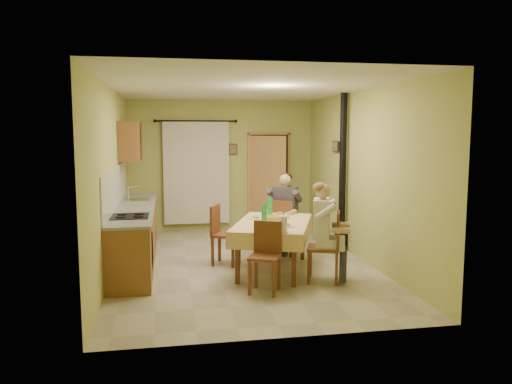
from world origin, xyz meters
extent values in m
cube|color=tan|center=(0.00, 0.00, 0.00)|extent=(4.00, 6.00, 0.01)
cube|color=#B7BB60|center=(0.00, 3.00, 1.40)|extent=(4.00, 0.04, 2.80)
cube|color=#B7BB60|center=(0.00, -3.00, 1.40)|extent=(4.00, 0.04, 2.80)
cube|color=#B7BB60|center=(-2.00, 0.00, 1.40)|extent=(0.04, 6.00, 2.80)
cube|color=#B7BB60|center=(2.00, 0.00, 1.40)|extent=(0.04, 6.00, 2.80)
cube|color=white|center=(0.00, 0.00, 2.80)|extent=(4.00, 6.00, 0.04)
cube|color=brown|center=(-1.70, 0.40, 0.44)|extent=(0.60, 3.60, 0.88)
cube|color=gray|center=(-1.70, 0.40, 0.90)|extent=(0.64, 3.64, 0.04)
cube|color=white|center=(-1.99, 0.40, 1.23)|extent=(0.02, 3.60, 0.66)
cube|color=silver|center=(-1.70, 1.20, 0.92)|extent=(0.42, 0.42, 0.03)
cube|color=black|center=(-1.70, -0.60, 0.93)|extent=(0.52, 0.56, 0.02)
cube|color=black|center=(-1.40, -0.60, 0.45)|extent=(0.01, 0.55, 0.55)
cube|color=brown|center=(-1.82, 1.70, 1.95)|extent=(0.35, 1.40, 0.70)
cylinder|color=black|center=(-0.55, 2.88, 2.35)|extent=(1.70, 0.04, 0.04)
cube|color=silver|center=(-0.55, 2.90, 1.25)|extent=(1.40, 0.06, 2.20)
cube|color=black|center=(1.05, 2.98, 1.03)|extent=(0.84, 0.03, 2.06)
cube|color=tan|center=(0.60, 2.97, 1.03)|extent=(0.06, 0.06, 2.12)
cube|color=tan|center=(1.50, 2.97, 1.03)|extent=(0.06, 0.06, 2.12)
cube|color=tan|center=(1.05, 2.97, 2.09)|extent=(0.96, 0.06, 0.06)
cube|color=tan|center=(0.98, 2.75, 1.02)|extent=(0.71, 0.47, 2.04)
cube|color=#E0B579|center=(0.41, -0.51, 0.74)|extent=(1.59, 2.02, 0.04)
cube|color=#E0B579|center=(0.11, -1.34, 0.63)|extent=(1.00, 0.37, 0.22)
cube|color=#E0B579|center=(0.71, 0.32, 0.63)|extent=(1.00, 0.37, 0.22)
cube|color=#E0B579|center=(-0.09, -0.33, 0.63)|extent=(0.61, 1.66, 0.22)
cube|color=#E0B579|center=(0.90, -0.69, 0.63)|extent=(0.61, 1.66, 0.22)
cylinder|color=white|center=(0.64, 0.07, 0.77)|extent=(0.25, 0.25, 0.02)
ellipsoid|color=#CC7233|center=(0.64, 0.07, 0.79)|extent=(0.12, 0.12, 0.05)
cylinder|color=white|center=(0.16, -1.08, 0.77)|extent=(0.25, 0.25, 0.02)
ellipsoid|color=#CC7233|center=(0.16, -1.08, 0.79)|extent=(0.12, 0.12, 0.05)
cylinder|color=white|center=(0.51, -0.93, 0.77)|extent=(0.25, 0.25, 0.02)
ellipsoid|color=#CC7233|center=(0.51, -0.93, 0.79)|extent=(0.12, 0.12, 0.05)
cylinder|color=white|center=(0.19, -0.21, 0.77)|extent=(0.25, 0.25, 0.02)
ellipsoid|color=#CC7233|center=(0.19, -0.21, 0.79)|extent=(0.12, 0.12, 0.05)
cylinder|color=gold|center=(0.42, -0.46, 0.80)|extent=(0.26, 0.26, 0.08)
cylinder|color=white|center=(0.22, -1.02, 0.77)|extent=(0.28, 0.28, 0.02)
cube|color=tan|center=(0.18, -1.01, 0.79)|extent=(0.05, 0.06, 0.03)
cube|color=tan|center=(0.23, -1.05, 0.79)|extent=(0.06, 0.07, 0.03)
cube|color=tan|center=(0.24, -1.04, 0.79)|extent=(0.07, 0.06, 0.03)
cube|color=tan|center=(0.22, -1.01, 0.79)|extent=(0.07, 0.06, 0.03)
cube|color=tan|center=(0.28, -1.00, 0.79)|extent=(0.07, 0.07, 0.03)
cube|color=tan|center=(0.18, -1.05, 0.79)|extent=(0.07, 0.06, 0.03)
cylinder|color=silver|center=(0.48, -0.72, 0.81)|extent=(0.07, 0.07, 0.10)
cylinder|color=silver|center=(0.69, -0.26, 0.81)|extent=(0.07, 0.07, 0.10)
cylinder|color=white|center=(0.37, -1.34, 0.88)|extent=(0.11, 0.11, 0.22)
cylinder|color=silver|center=(0.37, -1.34, 0.91)|extent=(0.02, 0.02, 0.30)
cube|color=brown|center=(0.82, 0.48, 0.48)|extent=(0.56, 0.56, 0.04)
cube|color=brown|center=(0.72, 0.32, 0.73)|extent=(0.36, 0.25, 0.46)
cube|color=brown|center=(0.08, -1.52, 0.48)|extent=(0.51, 0.51, 0.04)
cube|color=brown|center=(0.15, -1.37, 0.72)|extent=(0.36, 0.20, 0.43)
cube|color=brown|center=(1.00, -1.16, 0.48)|extent=(0.57, 0.57, 0.04)
cube|color=brown|center=(1.19, -1.23, 0.75)|extent=(0.19, 0.43, 0.51)
cube|color=brown|center=(-0.26, -0.01, 0.48)|extent=(0.53, 0.53, 0.04)
cube|color=brown|center=(-0.42, 0.06, 0.73)|extent=(0.21, 0.38, 0.46)
cube|color=#38333D|center=(0.77, 0.39, 0.56)|extent=(0.52, 0.53, 0.16)
cube|color=#38333D|center=(0.84, 0.50, 0.91)|extent=(0.46, 0.40, 0.54)
sphere|color=tan|center=(0.83, 0.49, 1.30)|extent=(0.21, 0.21, 0.21)
ellipsoid|color=black|center=(0.85, 0.53, 1.34)|extent=(0.21, 0.21, 0.16)
cube|color=silver|center=(1.09, -1.19, 0.56)|extent=(0.50, 0.47, 0.16)
cube|color=silver|center=(0.97, -1.15, 0.91)|extent=(0.34, 0.45, 0.54)
sphere|color=tan|center=(0.98, -1.15, 1.30)|extent=(0.21, 0.21, 0.21)
ellipsoid|color=olive|center=(0.94, -1.14, 1.34)|extent=(0.21, 0.21, 0.16)
cylinder|color=black|center=(1.90, 0.60, 1.40)|extent=(0.12, 0.12, 2.80)
cylinder|color=black|center=(1.90, 0.60, 0.15)|extent=(0.24, 0.24, 0.30)
cube|color=black|center=(0.25, 2.97, 1.75)|extent=(0.19, 0.03, 0.23)
cube|color=brown|center=(1.97, 1.20, 1.85)|extent=(0.03, 0.31, 0.21)
camera|label=1|loc=(-1.16, -7.82, 2.12)|focal=35.00mm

